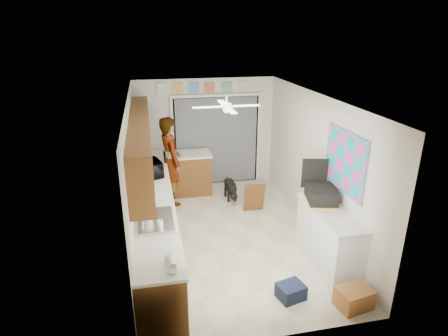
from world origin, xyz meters
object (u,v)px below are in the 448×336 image
cup (172,270)px  dog (230,189)px  paper_towel_roll (148,211)px  suitcase (321,194)px  cardboard_box (354,298)px  man (170,161)px  soap_bottle (144,188)px  navy_crate (291,291)px  microwave (151,169)px

cup → dog: cup is taller
paper_towel_roll → suitcase: (2.72, 0.05, -0.01)m
cardboard_box → dog: bearing=103.6°
suitcase → man: bearing=145.3°
cardboard_box → cup: bearing=-178.8°
suitcase → dog: 2.65m
suitcase → cardboard_box: 1.63m
cardboard_box → paper_towel_roll: bearing=153.9°
soap_bottle → paper_towel_roll: 0.77m
paper_towel_roll → navy_crate: (1.88, -0.96, -0.96)m
soap_bottle → cardboard_box: 3.53m
dog → navy_crate: bearing=-89.8°
soap_bottle → cardboard_box: (2.70, -2.07, -0.96)m
microwave → paper_towel_roll: 1.73m
paper_towel_roll → man: bearing=78.6°
cardboard_box → dog: 3.77m
microwave → dog: (1.67, 0.65, -0.86)m
microwave → cup: (0.16, -3.07, -0.10)m
soap_bottle → cup: bearing=-82.0°
microwave → soap_bottle: 0.96m
soap_bottle → cup: 2.14m
microwave → man: man is taller
suitcase → cardboard_box: suitcase is taller
microwave → suitcase: size_ratio=0.92×
microwave → soap_bottle: bearing=154.7°
microwave → navy_crate: bearing=-163.2°
microwave → man: 0.85m
man → paper_towel_roll: bearing=154.1°
soap_bottle → suitcase: soap_bottle is taller
soap_bottle → navy_crate: size_ratio=0.93×
man → dog: size_ratio=3.26×
microwave → cup: microwave is taller
soap_bottle → dog: (1.81, 1.60, -0.88)m
microwave → soap_bottle: soap_bottle is taller
cup → man: bearing=86.2°
microwave → cardboard_box: microwave is taller
microwave → man: (0.41, 0.73, -0.14)m
paper_towel_roll → man: size_ratio=0.14×
cardboard_box → man: 4.40m
cardboard_box → navy_crate: bearing=156.2°
microwave → navy_crate: 3.37m
soap_bottle → navy_crate: soap_bottle is taller
paper_towel_roll → suitcase: bearing=1.0°
paper_towel_roll → soap_bottle: bearing=93.8°
navy_crate → dog: bearing=92.1°
suitcase → navy_crate: 1.62m
microwave → cup: 3.08m
cup → navy_crate: size_ratio=0.33×
suitcase → man: man is taller
soap_bottle → man: 1.78m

